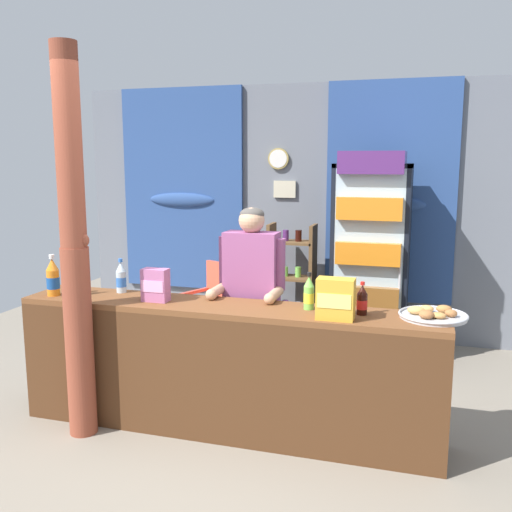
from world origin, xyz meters
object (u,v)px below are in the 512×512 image
drink_fridge (371,247)px  plastic_lawn_chair (214,300)px  soda_bottle_orange_soda (53,278)px  soda_bottle_lime_soda (309,294)px  soda_bottle_cola (362,301)px  snack_box_choco_powder (336,299)px  snack_box_wafer (155,285)px  shopkeeper (251,285)px  stall_counter (221,360)px  pastry_tray (433,315)px  soda_bottle_iced_tea (77,283)px  bottle_shelf_rack (292,281)px  soda_bottle_water (121,278)px  timber_post (75,255)px

drink_fridge → plastic_lawn_chair: bearing=-173.8°
soda_bottle_orange_soda → soda_bottle_lime_soda: bearing=4.7°
soda_bottle_cola → snack_box_choco_powder: snack_box_choco_powder is taller
soda_bottle_lime_soda → plastic_lawn_chair: bearing=128.9°
soda_bottle_lime_soda → snack_box_wafer: size_ratio=1.07×
drink_fridge → shopkeeper: (-0.74, -1.44, -0.11)m
soda_bottle_lime_soda → snack_box_choco_powder: 0.28m
plastic_lawn_chair → soda_bottle_cola: 2.37m
stall_counter → soda_bottle_lime_soda: soda_bottle_lime_soda is taller
soda_bottle_orange_soda → pastry_tray: 2.66m
soda_bottle_orange_soda → soda_bottle_iced_tea: 0.17m
stall_counter → plastic_lawn_chair: bearing=112.4°
stall_counter → soda_bottle_iced_tea: 1.23m
shopkeeper → soda_bottle_cola: size_ratio=7.18×
bottle_shelf_rack → shopkeeper: bearing=-87.1°
stall_counter → soda_bottle_iced_tea: bearing=176.6°
plastic_lawn_chair → soda_bottle_lime_soda: 2.12m
snack_box_choco_powder → pastry_tray: snack_box_choco_powder is taller
soda_bottle_water → snack_box_wafer: size_ratio=1.11×
bottle_shelf_rack → soda_bottle_iced_tea: size_ratio=5.77×
soda_bottle_iced_tea → timber_post: bearing=-55.9°
stall_counter → snack_box_wafer: size_ratio=12.76×
soda_bottle_iced_tea → soda_bottle_cola: 2.06m
soda_bottle_iced_tea → pastry_tray: 2.50m
snack_box_wafer → shopkeeper: bearing=35.5°
plastic_lawn_chair → soda_bottle_iced_tea: 1.81m
timber_post → soda_bottle_water: 0.53m
timber_post → soda_bottle_orange_soda: bearing=146.5°
stall_counter → pastry_tray: pastry_tray is taller
drink_fridge → soda_bottle_cola: (0.11, -1.79, -0.08)m
bottle_shelf_rack → plastic_lawn_chair: bottle_shelf_rack is taller
bottle_shelf_rack → plastic_lawn_chair: 0.84m
soda_bottle_lime_soda → snack_box_choco_powder: (0.21, -0.19, 0.02)m
timber_post → drink_fridge: (1.75, 2.15, -0.18)m
timber_post → bottle_shelf_rack: timber_post is taller
plastic_lawn_chair → pastry_tray: size_ratio=2.01×
timber_post → drink_fridge: timber_post is taller
soda_bottle_water → snack_box_wafer: (0.37, -0.17, 0.01)m
soda_bottle_iced_tea → soda_bottle_water: bearing=32.7°
stall_counter → timber_post: (-0.95, -0.23, 0.71)m
stall_counter → snack_box_wafer: bearing=172.3°
bottle_shelf_rack → pastry_tray: bottle_shelf_rack is taller
shopkeeper → bottle_shelf_rack: bearing=92.9°
pastry_tray → snack_box_wafer: bearing=-176.7°
timber_post → soda_bottle_cola: (1.86, 0.36, -0.26)m
soda_bottle_cola → soda_bottle_lime_soda: (-0.35, 0.03, 0.01)m
snack_box_wafer → snack_box_choco_powder: 1.28m
timber_post → shopkeeper: bearing=34.8°
stall_counter → soda_bottle_iced_tea: size_ratio=13.75×
drink_fridge → timber_post: bearing=-129.2°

